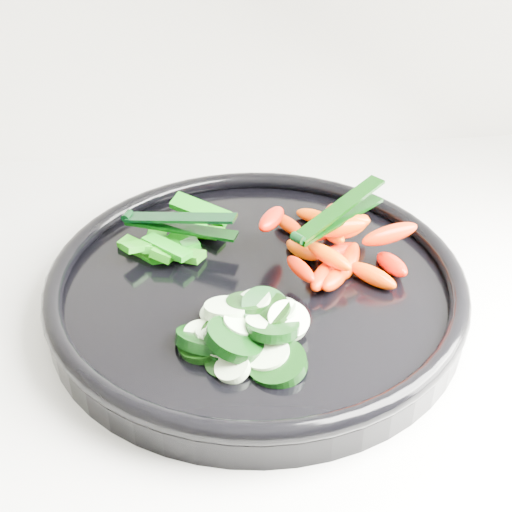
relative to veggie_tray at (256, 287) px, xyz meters
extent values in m
cube|color=silver|center=(-0.13, 0.01, -0.04)|extent=(2.02, 0.62, 0.03)
cylinder|color=black|center=(0.00, 0.00, -0.01)|extent=(0.46, 0.46, 0.02)
torus|color=black|center=(0.00, 0.00, 0.01)|extent=(0.47, 0.47, 0.02)
cylinder|color=black|center=(-0.03, -0.10, 0.01)|extent=(0.05, 0.05, 0.02)
cylinder|color=beige|center=(-0.03, -0.11, 0.01)|extent=(0.04, 0.04, 0.02)
cylinder|color=black|center=(-0.05, -0.07, 0.01)|extent=(0.06, 0.06, 0.03)
cylinder|color=beige|center=(-0.04, -0.07, 0.01)|extent=(0.04, 0.04, 0.02)
cylinder|color=black|center=(-0.03, -0.08, 0.01)|extent=(0.05, 0.05, 0.03)
cylinder|color=beige|center=(-0.04, -0.08, 0.01)|extent=(0.05, 0.05, 0.02)
cylinder|color=black|center=(0.00, -0.11, 0.01)|extent=(0.06, 0.06, 0.02)
cylinder|color=beige|center=(0.00, -0.10, 0.01)|extent=(0.05, 0.05, 0.02)
cylinder|color=black|center=(-0.02, -0.05, 0.01)|extent=(0.06, 0.06, 0.03)
cylinder|color=#C9EABB|center=(-0.03, -0.04, 0.01)|extent=(0.05, 0.05, 0.02)
cylinder|color=black|center=(-0.05, -0.08, 0.01)|extent=(0.04, 0.04, 0.01)
cylinder|color=#D8F4C3|center=(-0.04, -0.08, 0.01)|extent=(0.05, 0.05, 0.02)
cylinder|color=black|center=(-0.03, -0.08, 0.01)|extent=(0.06, 0.06, 0.02)
cylinder|color=#D3EEBF|center=(-0.05, -0.07, 0.01)|extent=(0.05, 0.05, 0.01)
cylinder|color=black|center=(-0.03, -0.08, 0.01)|extent=(0.04, 0.04, 0.02)
cylinder|color=beige|center=(-0.03, -0.08, 0.01)|extent=(0.04, 0.04, 0.02)
cylinder|color=black|center=(0.00, -0.06, 0.02)|extent=(0.05, 0.05, 0.03)
cylinder|color=beige|center=(0.01, -0.06, 0.02)|extent=(0.04, 0.04, 0.02)
cylinder|color=black|center=(-0.01, -0.05, 0.02)|extent=(0.05, 0.05, 0.02)
cylinder|color=#B5D1A7|center=(-0.03, -0.05, 0.02)|extent=(0.04, 0.04, 0.02)
cylinder|color=black|center=(-0.03, -0.09, 0.02)|extent=(0.06, 0.06, 0.03)
cylinder|color=#DBF0C0|center=(-0.02, -0.07, 0.02)|extent=(0.03, 0.03, 0.02)
cylinder|color=black|center=(0.00, -0.05, 0.02)|extent=(0.06, 0.05, 0.03)
cylinder|color=#D1F1C0|center=(0.02, -0.07, 0.02)|extent=(0.05, 0.05, 0.03)
cylinder|color=black|center=(0.00, -0.06, 0.02)|extent=(0.04, 0.04, 0.02)
cylinder|color=beige|center=(-0.01, -0.04, 0.02)|extent=(0.03, 0.03, 0.02)
cylinder|color=black|center=(0.00, -0.08, 0.02)|extent=(0.05, 0.05, 0.02)
cylinder|color=#C7E8BA|center=(0.00, -0.07, 0.02)|extent=(0.04, 0.04, 0.01)
ellipsoid|color=#FF2500|center=(0.09, 0.01, 0.01)|extent=(0.04, 0.05, 0.03)
ellipsoid|color=#DA4000|center=(0.06, -0.01, 0.01)|extent=(0.04, 0.05, 0.02)
ellipsoid|color=#FD3800|center=(0.10, -0.01, 0.01)|extent=(0.05, 0.05, 0.02)
ellipsoid|color=#FF6600|center=(0.05, 0.04, 0.01)|extent=(0.04, 0.05, 0.03)
ellipsoid|color=#F71900|center=(0.13, 0.00, 0.01)|extent=(0.03, 0.05, 0.03)
ellipsoid|color=#ED3B00|center=(0.06, 0.04, 0.01)|extent=(0.02, 0.05, 0.02)
ellipsoid|color=#E53D00|center=(0.07, -0.01, 0.01)|extent=(0.04, 0.04, 0.02)
ellipsoid|color=#FA0F00|center=(0.08, 0.03, 0.01)|extent=(0.05, 0.04, 0.03)
ellipsoid|color=#FD6700|center=(0.07, 0.09, 0.01)|extent=(0.04, 0.04, 0.02)
ellipsoid|color=#E33E00|center=(0.04, 0.08, 0.01)|extent=(0.03, 0.04, 0.02)
ellipsoid|color=red|center=(0.04, -0.01, 0.03)|extent=(0.03, 0.05, 0.02)
ellipsoid|color=#E62E00|center=(0.08, 0.07, 0.03)|extent=(0.03, 0.06, 0.03)
ellipsoid|color=#E05B00|center=(0.08, 0.04, 0.03)|extent=(0.03, 0.04, 0.02)
ellipsoid|color=#FD3F00|center=(0.07, 0.00, 0.03)|extent=(0.04, 0.05, 0.02)
ellipsoid|color=#F14200|center=(0.07, 0.04, 0.03)|extent=(0.05, 0.04, 0.02)
ellipsoid|color=#FF6300|center=(0.10, 0.05, 0.03)|extent=(0.05, 0.05, 0.02)
ellipsoid|color=#F86400|center=(0.09, 0.03, 0.04)|extent=(0.05, 0.03, 0.03)
ellipsoid|color=#EC1200|center=(0.02, 0.05, 0.04)|extent=(0.04, 0.05, 0.02)
ellipsoid|color=#FF6500|center=(0.08, 0.03, 0.04)|extent=(0.05, 0.02, 0.02)
ellipsoid|color=red|center=(0.12, 0.01, 0.04)|extent=(0.06, 0.03, 0.02)
cube|color=#09620A|center=(-0.06, 0.07, 0.01)|extent=(0.03, 0.05, 0.02)
cube|color=#1D6D0A|center=(-0.07, 0.06, 0.01)|extent=(0.04, 0.07, 0.03)
cube|color=#1F6A0A|center=(-0.04, 0.08, 0.01)|extent=(0.05, 0.04, 0.02)
cube|color=#0A6E12|center=(-0.07, 0.05, 0.01)|extent=(0.05, 0.04, 0.01)
cube|color=#136209|center=(-0.07, 0.07, 0.01)|extent=(0.06, 0.06, 0.03)
cube|color=#196609|center=(-0.11, 0.06, 0.01)|extent=(0.04, 0.04, 0.01)
cube|color=#12690A|center=(-0.09, 0.07, 0.01)|extent=(0.02, 0.07, 0.03)
cube|color=#0B6009|center=(-0.10, 0.05, 0.02)|extent=(0.04, 0.04, 0.02)
cube|color=#12720A|center=(-0.08, 0.05, 0.02)|extent=(0.05, 0.05, 0.01)
cube|color=#0A6109|center=(-0.04, 0.11, 0.02)|extent=(0.06, 0.05, 0.02)
cylinder|color=black|center=(0.04, 0.00, 0.05)|extent=(0.01, 0.01, 0.01)
cube|color=black|center=(0.08, 0.03, 0.05)|extent=(0.10, 0.08, 0.00)
cube|color=black|center=(0.08, 0.03, 0.06)|extent=(0.10, 0.08, 0.02)
cylinder|color=black|center=(-0.11, 0.09, 0.03)|extent=(0.01, 0.01, 0.01)
cube|color=black|center=(-0.06, 0.07, 0.02)|extent=(0.11, 0.06, 0.00)
cube|color=black|center=(-0.06, 0.07, 0.04)|extent=(0.11, 0.06, 0.02)
camera|label=1|loc=(-0.06, -0.50, 0.39)|focal=50.00mm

